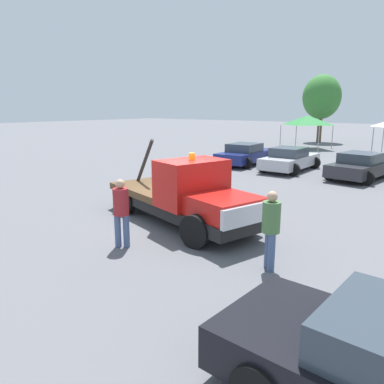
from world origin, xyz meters
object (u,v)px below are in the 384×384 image
(person_near_truck, at_px, (271,225))
(traffic_cone, at_px, (197,184))
(canopy_tent_green, at_px, (308,120))
(tree_center, at_px, (322,97))
(parked_car_silver, at_px, (290,159))
(parked_car_charcoal, at_px, (361,166))
(tow_truck, at_px, (186,197))
(parked_car_navy, at_px, (246,154))
(person_at_hood, at_px, (121,208))

(person_near_truck, distance_m, traffic_cone, 8.42)
(canopy_tent_green, bearing_deg, person_near_truck, -70.03)
(tree_center, bearing_deg, canopy_tent_green, -78.76)
(person_near_truck, xyz_separation_m, parked_car_silver, (-5.24, 12.84, -0.39))
(person_near_truck, bearing_deg, canopy_tent_green, -114.91)
(person_near_truck, xyz_separation_m, parked_car_charcoal, (-1.37, 12.74, -0.39))
(tow_truck, distance_m, person_near_truck, 3.73)
(tow_truck, height_order, parked_car_navy, tow_truck)
(tow_truck, distance_m, canopy_tent_green, 23.99)
(person_at_hood, relative_size, parked_car_charcoal, 0.38)
(tow_truck, xyz_separation_m, tree_center, (-6.82, 30.09, 3.63))
(tow_truck, height_order, traffic_cone, tow_truck)
(person_at_hood, relative_size, parked_car_navy, 0.36)
(parked_car_silver, height_order, tree_center, tree_center)
(parked_car_silver, xyz_separation_m, parked_car_charcoal, (3.88, -0.11, 0.00))
(person_at_hood, bearing_deg, canopy_tent_green, -29.00)
(parked_car_navy, relative_size, parked_car_silver, 1.06)
(canopy_tent_green, relative_size, tree_center, 0.50)
(parked_car_charcoal, distance_m, canopy_tent_green, 14.23)
(parked_car_charcoal, bearing_deg, tree_center, 33.24)
(parked_car_silver, relative_size, parked_car_charcoal, 0.97)
(traffic_cone, bearing_deg, canopy_tent_green, 97.96)
(canopy_tent_green, relative_size, traffic_cone, 6.19)
(person_at_hood, distance_m, tree_center, 33.40)
(parked_car_navy, xyz_separation_m, parked_car_silver, (3.19, -0.53, -0.00))
(parked_car_navy, height_order, traffic_cone, parked_car_navy)
(tow_truck, distance_m, traffic_cone, 5.10)
(person_at_hood, xyz_separation_m, parked_car_navy, (-4.81, 14.48, -0.38))
(tow_truck, bearing_deg, tree_center, 117.78)
(parked_car_navy, bearing_deg, person_at_hood, -164.43)
(person_near_truck, bearing_deg, parked_car_silver, -112.66)
(person_at_hood, bearing_deg, parked_car_charcoal, -49.95)
(person_near_truck, bearing_deg, parked_car_navy, -102.64)
(canopy_tent_green, distance_m, traffic_cone, 19.40)
(person_near_truck, distance_m, tree_center, 33.26)
(tow_truck, distance_m, parked_car_navy, 13.02)
(parked_car_silver, height_order, parked_car_charcoal, same)
(tow_truck, relative_size, person_at_hood, 3.52)
(parked_car_navy, xyz_separation_m, tree_center, (-1.87, 18.06, 3.87))
(parked_car_silver, bearing_deg, parked_car_navy, 79.76)
(parked_car_navy, relative_size, parked_car_charcoal, 1.03)
(tree_center, height_order, traffic_cone, tree_center)
(traffic_cone, bearing_deg, person_at_hood, -68.24)
(parked_car_silver, distance_m, tree_center, 19.66)
(person_near_truck, xyz_separation_m, tree_center, (-10.30, 31.44, 3.48))
(parked_car_charcoal, relative_size, canopy_tent_green, 1.40)
(parked_car_navy, relative_size, tree_center, 0.73)
(canopy_tent_green, bearing_deg, person_at_hood, -78.31)
(parked_car_navy, distance_m, tree_center, 18.56)
(parked_car_charcoal, bearing_deg, tow_truck, 177.19)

